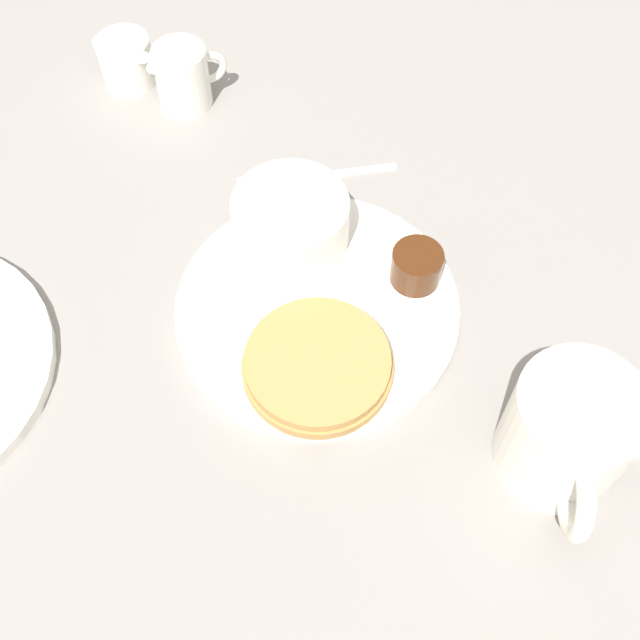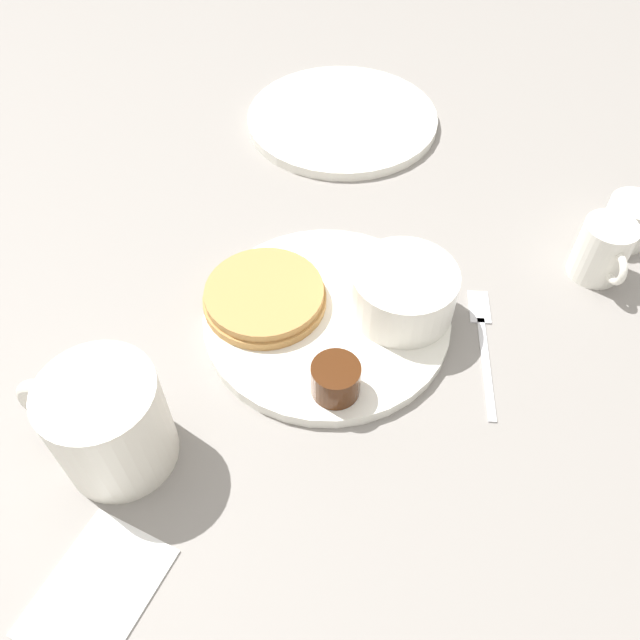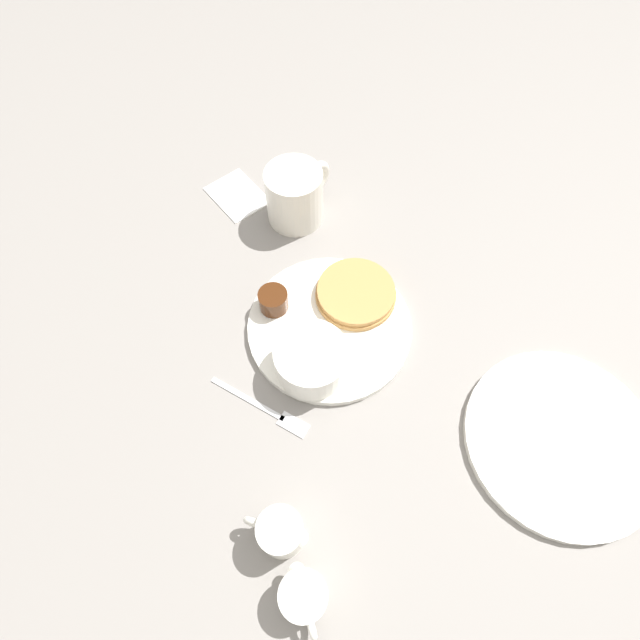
{
  "view_description": "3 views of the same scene",
  "coord_description": "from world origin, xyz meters",
  "px_view_note": "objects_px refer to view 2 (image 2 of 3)",
  "views": [
    {
      "loc": [
        -0.1,
        0.34,
        0.56
      ],
      "look_at": [
        -0.01,
        0.02,
        0.02
      ],
      "focal_mm": 45.0,
      "sensor_mm": 36.0,
      "label": 1
    },
    {
      "loc": [
        -0.33,
        -0.18,
        0.46
      ],
      "look_at": [
        -0.02,
        -0.0,
        0.03
      ],
      "focal_mm": 35.0,
      "sensor_mm": 36.0,
      "label": 2
    },
    {
      "loc": [
        0.27,
        -0.2,
        0.63
      ],
      "look_at": [
        -0.01,
        -0.01,
        0.03
      ],
      "focal_mm": 28.0,
      "sensor_mm": 36.0,
      "label": 3
    }
  ],
  "objects_px": {
    "creamer_pitcher_far": "(629,220)",
    "creamer_pitcher_near": "(603,250)",
    "coffee_mug": "(107,423)",
    "bowl": "(404,290)",
    "fork": "(483,335)",
    "plate": "(327,318)"
  },
  "relations": [
    {
      "from": "coffee_mug",
      "to": "creamer_pitcher_near",
      "type": "bearing_deg",
      "value": -35.23
    },
    {
      "from": "creamer_pitcher_near",
      "to": "fork",
      "type": "distance_m",
      "value": 0.15
    },
    {
      "from": "plate",
      "to": "bowl",
      "type": "xyz_separation_m",
      "value": [
        0.04,
        -0.06,
        0.03
      ]
    },
    {
      "from": "fork",
      "to": "creamer_pitcher_near",
      "type": "bearing_deg",
      "value": -26.44
    },
    {
      "from": "bowl",
      "to": "coffee_mug",
      "type": "distance_m",
      "value": 0.28
    },
    {
      "from": "bowl",
      "to": "creamer_pitcher_far",
      "type": "bearing_deg",
      "value": -35.75
    },
    {
      "from": "bowl",
      "to": "coffee_mug",
      "type": "height_order",
      "value": "coffee_mug"
    },
    {
      "from": "plate",
      "to": "fork",
      "type": "xyz_separation_m",
      "value": [
        0.06,
        -0.14,
        -0.0
      ]
    },
    {
      "from": "plate",
      "to": "coffee_mug",
      "type": "relative_size",
      "value": 1.91
    },
    {
      "from": "creamer_pitcher_far",
      "to": "creamer_pitcher_near",
      "type": "bearing_deg",
      "value": 168.55
    },
    {
      "from": "creamer_pitcher_far",
      "to": "fork",
      "type": "xyz_separation_m",
      "value": [
        -0.2,
        0.08,
        -0.02
      ]
    },
    {
      "from": "creamer_pitcher_far",
      "to": "fork",
      "type": "distance_m",
      "value": 0.22
    },
    {
      "from": "bowl",
      "to": "creamer_pitcher_far",
      "type": "distance_m",
      "value": 0.27
    },
    {
      "from": "coffee_mug",
      "to": "fork",
      "type": "bearing_deg",
      "value": -39.16
    },
    {
      "from": "creamer_pitcher_near",
      "to": "fork",
      "type": "xyz_separation_m",
      "value": [
        -0.14,
        0.07,
        -0.03
      ]
    },
    {
      "from": "plate",
      "to": "bowl",
      "type": "relative_size",
      "value": 2.39
    },
    {
      "from": "bowl",
      "to": "coffee_mug",
      "type": "bearing_deg",
      "value": 150.94
    },
    {
      "from": "coffee_mug",
      "to": "fork",
      "type": "xyz_separation_m",
      "value": [
        0.26,
        -0.21,
        -0.04
      ]
    },
    {
      "from": "creamer_pitcher_near",
      "to": "creamer_pitcher_far",
      "type": "distance_m",
      "value": 0.07
    },
    {
      "from": "plate",
      "to": "coffee_mug",
      "type": "bearing_deg",
      "value": 159.21
    },
    {
      "from": "coffee_mug",
      "to": "creamer_pitcher_near",
      "type": "xyz_separation_m",
      "value": [
        0.4,
        -0.28,
        -0.01
      ]
    },
    {
      "from": "bowl",
      "to": "creamer_pitcher_far",
      "type": "height_order",
      "value": "bowl"
    }
  ]
}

